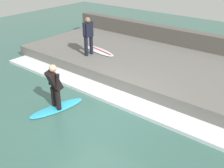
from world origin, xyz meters
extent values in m
plane|color=#386056|center=(0.00, 0.00, 0.00)|extent=(28.00, 28.00, 0.00)
cube|color=#66635E|center=(3.66, 0.00, 0.25)|extent=(4.40, 11.83, 0.50)
cube|color=#544F49|center=(6.11, 0.00, 0.61)|extent=(0.50, 12.42, 1.22)
cube|color=silver|center=(1.06, 0.00, 0.05)|extent=(0.81, 11.23, 0.11)
ellipsoid|color=#2DADD1|center=(-0.54, 1.14, 0.03)|extent=(1.86, 0.86, 0.06)
cylinder|color=black|center=(-0.51, 1.28, 0.37)|extent=(0.15, 0.15, 0.62)
cylinder|color=black|center=(-0.57, 1.00, 0.37)|extent=(0.15, 0.15, 0.62)
cube|color=black|center=(-0.54, 1.14, 0.97)|extent=(0.48, 0.45, 0.62)
sphere|color=tan|center=(-0.54, 1.14, 1.36)|extent=(0.22, 0.22, 0.22)
cylinder|color=black|center=(-0.49, 1.35, 1.00)|extent=(0.11, 0.19, 0.52)
cylinder|color=black|center=(-0.58, 0.93, 1.00)|extent=(0.11, 0.19, 0.52)
cylinder|color=black|center=(2.72, 2.65, 0.89)|extent=(0.15, 0.15, 0.78)
cylinder|color=black|center=(2.44, 2.68, 0.89)|extent=(0.15, 0.15, 0.78)
cube|color=black|center=(2.58, 2.67, 1.56)|extent=(0.38, 0.27, 0.57)
sphere|color=#846047|center=(2.58, 2.67, 1.94)|extent=(0.22, 0.22, 0.22)
cylinder|color=black|center=(2.79, 2.65, 1.59)|extent=(0.11, 0.11, 0.50)
cylinder|color=black|center=(2.37, 2.68, 1.59)|extent=(0.11, 0.11, 0.50)
ellipsoid|color=silver|center=(3.16, 2.64, 0.53)|extent=(0.87, 1.96, 0.06)
ellipsoid|color=#B21E1E|center=(3.16, 2.64, 0.56)|extent=(0.44, 1.72, 0.01)
camera|label=1|loc=(-4.84, -4.45, 4.33)|focal=42.00mm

